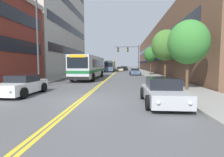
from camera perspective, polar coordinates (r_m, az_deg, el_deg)
ground_plane at (r=46.65m, az=1.33°, el=2.21°), size 240.00×240.00×0.00m
sidewalk_left at (r=47.55m, az=-7.23°, el=2.32°), size 3.17×106.00×0.16m
sidewalk_right at (r=46.81m, az=10.03°, el=2.25°), size 3.17×106.00×0.16m
centre_line at (r=46.65m, az=1.33°, el=2.22°), size 0.34×106.00×0.01m
office_tower_left at (r=42.09m, az=-21.74°, el=20.98°), size 12.08×24.30×28.09m
storefront_row_right at (r=47.80m, az=17.15°, el=8.21°), size 9.10×68.00×10.26m
city_bus at (r=24.91m, az=-7.28°, el=4.00°), size 2.84×12.57×3.05m
car_charcoal_parked_left_near at (r=43.92m, az=-4.61°, el=2.89°), size 1.97×4.44×1.39m
car_white_parked_left_mid at (r=12.93m, az=-27.32°, el=-2.04°), size 1.98×4.20×1.30m
car_red_parked_left_far at (r=37.83m, az=-6.08°, el=2.52°), size 1.99×4.46×1.29m
car_silver_parked_right_foreground at (r=9.20m, az=16.25°, el=-4.23°), size 1.99×4.19×1.33m
car_slate_blue_parked_right_mid at (r=33.43m, az=7.50°, el=2.22°), size 1.98×4.46×1.26m
car_dark_grey_moving_lead at (r=65.20m, az=3.62°, el=3.44°), size 2.13×4.47×1.30m
car_champagne_moving_second at (r=51.24m, az=2.69°, el=3.07°), size 2.12×4.25×1.21m
car_black_moving_third at (r=57.74m, az=4.14°, el=3.31°), size 2.19×4.89×1.36m
box_truck at (r=47.19m, az=-0.63°, el=4.11°), size 2.63×7.90×2.93m
traffic_signal_mast at (r=36.91m, az=5.93°, el=8.12°), size 5.11×0.38×5.98m
street_lamp_left_near at (r=17.15m, az=-22.53°, el=14.13°), size 1.86×0.28×8.44m
street_tree_right_near at (r=13.88m, az=23.62°, el=10.71°), size 2.86×2.86×4.98m
street_tree_right_mid at (r=22.62m, az=17.13°, el=10.30°), size 3.43×3.43×6.04m
street_tree_right_far at (r=32.09m, az=12.57°, el=7.64°), size 2.44×2.44×4.92m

